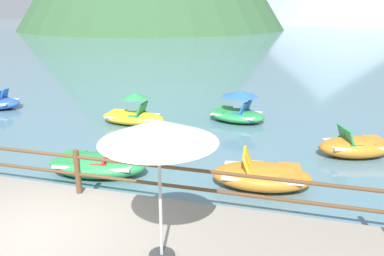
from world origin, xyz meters
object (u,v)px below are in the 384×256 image
beach_umbrella (158,133)px  pedal_boat_1 (262,176)px  pedal_boat_5 (237,111)px  pedal_boat_3 (97,164)px  pedal_boat_0 (356,146)px  pedal_boat_6 (133,114)px

beach_umbrella → pedal_boat_1: beach_umbrella is taller
pedal_boat_5 → beach_umbrella: bearing=-88.2°
beach_umbrella → pedal_boat_3: size_ratio=0.84×
beach_umbrella → pedal_boat_0: 7.70m
pedal_boat_0 → pedal_boat_1: pedal_boat_1 is taller
pedal_boat_5 → pedal_boat_1: bearing=-74.9°
pedal_boat_6 → pedal_boat_3: bearing=-77.9°
beach_umbrella → pedal_boat_6: beach_umbrella is taller
pedal_boat_0 → pedal_boat_6: 7.59m
pedal_boat_0 → beach_umbrella: bearing=-118.9°
pedal_boat_1 → pedal_boat_3: bearing=-174.5°
pedal_boat_0 → pedal_boat_6: pedal_boat_6 is taller
pedal_boat_0 → pedal_boat_3: bearing=-154.3°
pedal_boat_0 → pedal_boat_1: size_ratio=0.96×
pedal_boat_3 → pedal_boat_5: bearing=65.2°
pedal_boat_0 → pedal_boat_3: size_ratio=0.88×
beach_umbrella → pedal_boat_1: 4.46m
pedal_boat_1 → pedal_boat_5: (-1.46, 5.40, 0.11)m
pedal_boat_1 → beach_umbrella: bearing=-107.6°
beach_umbrella → pedal_boat_3: beach_umbrella is taller
pedal_boat_1 → pedal_boat_3: size_ratio=0.92×
pedal_boat_1 → pedal_boat_5: 5.59m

